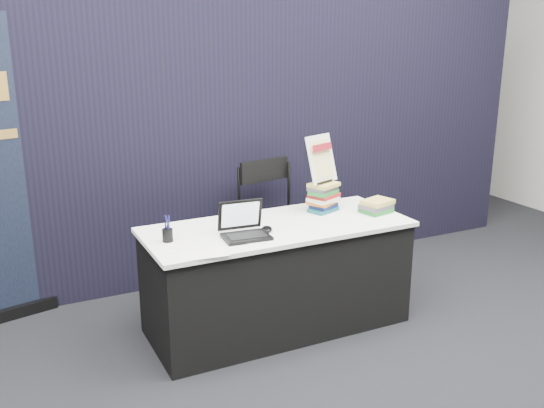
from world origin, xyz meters
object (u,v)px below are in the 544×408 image
Objects in this scene: book_stack_tall at (323,197)px; display_table at (277,276)px; book_stack_short at (377,206)px; info_sign at (321,159)px; stacking_chair at (274,221)px; laptop at (244,229)px.

display_table is at bearing -161.81° from book_stack_tall.
book_stack_tall reaches higher than book_stack_short.
info_sign reaches higher than display_table.
book_stack_tall is at bearing -79.07° from stacking_chair.
display_table is 0.66m from book_stack_tall.
stacking_chair is at bearing 111.13° from book_stack_tall.
book_stack_short is at bearing -4.13° from display_table.
laptop is at bearing -178.38° from info_sign.
info_sign is (-0.00, 0.03, 0.27)m from book_stack_tall.
book_stack_short is 0.84m from stacking_chair.
display_table is at bearing 175.87° from book_stack_short.
stacking_chair reaches higher than display_table.
book_stack_short is (0.77, -0.06, 0.42)m from display_table.
book_stack_tall is 0.66× the size of info_sign.
book_stack_tall is at bearing -110.36° from info_sign.
book_stack_tall is 0.39m from book_stack_short.
book_stack_tall is at bearing 149.01° from book_stack_short.
display_table is 5.83× the size of laptop.
laptop is 0.88× the size of info_sign.
info_sign is at bearing 21.72° from display_table.
display_table is at bearing -124.96° from stacking_chair.
info_sign reaches higher than stacking_chair.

